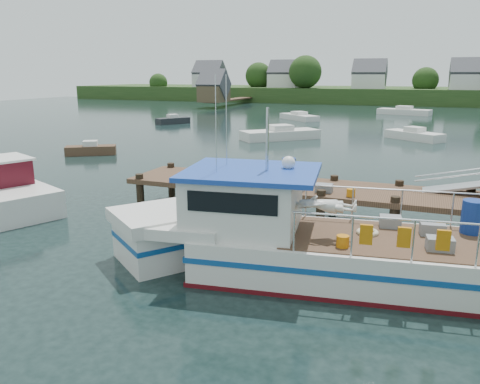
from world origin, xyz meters
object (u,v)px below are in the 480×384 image
(moored_a, at_px, (280,134))
(moored_e, at_px, (173,120))
(lobster_boat, at_px, (293,240))
(moored_rowboat, at_px, (91,149))
(moored_b, at_px, (414,135))
(moored_d, at_px, (299,117))
(dock, at_px, (461,175))
(moored_far, at_px, (404,111))

(moored_a, height_order, moored_e, moored_a)
(lobster_boat, xyz_separation_m, moored_e, (-23.69, 35.53, -0.61))
(moored_rowboat, distance_m, moored_b, 26.88)
(moored_a, height_order, moored_d, moored_a)
(dock, xyz_separation_m, moored_rowboat, (-23.17, 9.58, -1.87))
(moored_e, bearing_deg, moored_d, 58.81)
(moored_rowboat, relative_size, moored_a, 0.54)
(lobster_boat, bearing_deg, moored_d, 96.11)
(lobster_boat, distance_m, moored_rowboat, 23.69)
(dock, bearing_deg, moored_e, 132.78)
(dock, bearing_deg, moored_b, 94.28)
(lobster_boat, bearing_deg, moored_b, 77.41)
(moored_far, relative_size, moored_b, 1.46)
(lobster_boat, bearing_deg, moored_rowboat, 134.06)
(moored_rowboat, xyz_separation_m, moored_b, (21.22, 16.50, 0.05))
(moored_rowboat, distance_m, moored_a, 16.25)
(moored_rowboat, bearing_deg, dock, -24.60)
(moored_e, bearing_deg, moored_b, 10.68)
(dock, height_order, moored_e, dock)
(moored_a, relative_size, moored_d, 1.12)
(moored_d, bearing_deg, moored_far, 31.09)
(lobster_boat, height_order, moored_far, lobster_boat)
(lobster_boat, relative_size, moored_d, 2.00)
(moored_far, relative_size, moored_e, 1.85)
(moored_far, xyz_separation_m, moored_a, (-9.02, -31.16, 0.02))
(dock, height_order, moored_d, dock)
(dock, xyz_separation_m, moored_d, (-15.82, 40.39, -1.85))
(lobster_boat, distance_m, moored_b, 31.22)
(moored_b, distance_m, moored_e, 26.64)
(moored_a, xyz_separation_m, moored_d, (-2.90, 18.20, -0.08))
(dock, distance_m, moored_far, 53.52)
(dock, xyz_separation_m, lobster_boat, (-4.53, -5.03, -1.23))
(moored_rowboat, distance_m, moored_far, 47.83)
(moored_a, distance_m, moored_d, 18.43)
(moored_far, xyz_separation_m, moored_b, (1.95, -27.27, -0.03))
(lobster_boat, relative_size, moored_far, 1.57)
(moored_far, relative_size, moored_a, 1.14)
(lobster_boat, height_order, moored_rowboat, lobster_boat)
(moored_rowboat, relative_size, moored_e, 0.87)
(moored_d, bearing_deg, lobster_boat, -92.35)
(moored_rowboat, xyz_separation_m, moored_e, (-5.05, 20.92, 0.03))
(moored_far, bearing_deg, moored_b, -86.76)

